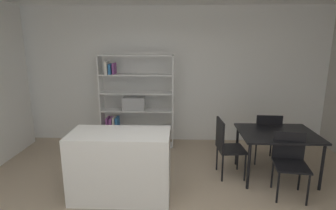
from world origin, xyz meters
TOP-DOWN VIEW (x-y plane):
  - back_partition at (0.00, 2.97)m, footprint 6.90×0.06m
  - kitchen_island at (-0.44, 0.68)m, footprint 1.34×0.66m
  - open_bookshelf at (-0.58, 2.59)m, footprint 1.46×0.32m
  - dining_table at (1.89, 1.34)m, footprint 1.16×0.93m
  - dining_chair_island_side at (1.09, 1.33)m, footprint 0.45×0.47m
  - dining_chair_far at (1.88, 1.82)m, footprint 0.45×0.48m
  - dining_chair_near at (1.90, 0.85)m, footprint 0.49×0.51m

SIDE VIEW (x-z plane):
  - kitchen_island at x=-0.44m, z-range 0.00..0.93m
  - dining_chair_near at x=1.90m, z-range 0.09..0.97m
  - dining_chair_far at x=1.88m, z-range 0.08..0.99m
  - dining_chair_island_side at x=1.09m, z-range 0.08..1.02m
  - dining_table at x=1.89m, z-range 0.30..1.04m
  - open_bookshelf at x=-0.58m, z-range -0.03..1.83m
  - back_partition at x=0.00m, z-range 0.00..2.81m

